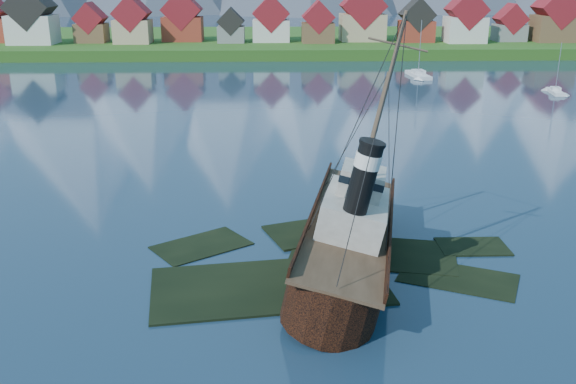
{
  "coord_description": "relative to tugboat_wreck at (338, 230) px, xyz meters",
  "views": [
    {
      "loc": [
        -2.89,
        -46.46,
        23.02
      ],
      "look_at": [
        -1.31,
        6.0,
        5.0
      ],
      "focal_mm": 40.0,
      "sensor_mm": 36.0,
      "label": 1
    }
  ],
  "objects": [
    {
      "name": "ground",
      "position": [
        -2.74,
        -2.53,
        -2.8
      ],
      "size": [
        1400.0,
        1400.0,
        0.0
      ],
      "primitive_type": "plane",
      "color": "#162B3F",
      "rests_on": "ground"
    },
    {
      "name": "shoal",
      "position": [
        -0.96,
        -0.38,
        -3.15
      ],
      "size": [
        31.71,
        21.24,
        1.14
      ],
      "color": "black",
      "rests_on": "ground"
    },
    {
      "name": "shore_bank",
      "position": [
        -2.74,
        167.47,
        -2.8
      ],
      "size": [
        600.0,
        80.0,
        3.2
      ],
      "primitive_type": "cube",
      "color": "#164112",
      "rests_on": "ground"
    },
    {
      "name": "seawall",
      "position": [
        -2.74,
        129.47,
        -2.8
      ],
      "size": [
        600.0,
        2.5,
        2.0
      ],
      "primitive_type": "cube",
      "color": "#3F3D38",
      "rests_on": "ground"
    },
    {
      "name": "town",
      "position": [
        -35.86,
        149.65,
        6.19
      ],
      "size": [
        250.96,
        16.69,
        17.3
      ],
      "color": "maroon",
      "rests_on": "ground"
    },
    {
      "name": "tugboat_wreck",
      "position": [
        0.0,
        0.0,
        0.0
      ],
      "size": [
        6.5,
        27.99,
        22.18
      ],
      "rotation": [
        0.0,
        0.21,
        -0.2
      ],
      "color": "black",
      "rests_on": "ground"
    },
    {
      "name": "sailboat_d",
      "position": [
        51.91,
        77.55,
        -2.56
      ],
      "size": [
        3.1,
        7.88,
        10.47
      ],
      "rotation": [
        0.0,
        0.0,
        -0.16
      ],
      "color": "silver",
      "rests_on": "ground"
    },
    {
      "name": "sailboat_e",
      "position": [
        29.17,
        99.71,
        -2.51
      ],
      "size": [
        4.05,
        11.73,
        13.34
      ],
      "rotation": [
        0.0,
        0.0,
        0.1
      ],
      "color": "silver",
      "rests_on": "ground"
    }
  ]
}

